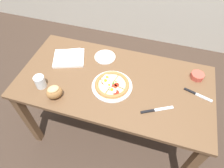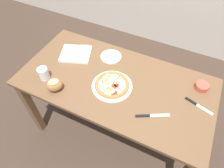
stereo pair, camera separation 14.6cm
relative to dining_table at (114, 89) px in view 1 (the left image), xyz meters
name	(u,v)px [view 1 (the left image)]	position (x,y,z in m)	size (l,w,h in m)	color
ground_plane	(114,128)	(0.00, 0.00, -0.66)	(12.00, 12.00, 0.00)	#3D2D23
dining_table	(114,89)	(0.00, 0.00, 0.00)	(1.48, 0.75, 0.77)	brown
pizza	(112,85)	(0.00, -0.06, 0.13)	(0.30, 0.30, 0.05)	white
ramekin_bowl	(197,76)	(0.60, 0.21, 0.13)	(0.10, 0.10, 0.04)	#C64C3D
napkin_folded	(69,58)	(-0.43, 0.12, 0.12)	(0.30, 0.28, 0.04)	white
bread_piece_near	(54,92)	(-0.36, -0.26, 0.16)	(0.14, 0.14, 0.10)	#A3703D
knife_main	(157,110)	(0.35, -0.17, 0.11)	(0.21, 0.12, 0.01)	silver
knife_spare	(197,95)	(0.61, 0.05, 0.11)	(0.20, 0.08, 0.01)	silver
water_glass	(40,82)	(-0.50, -0.21, 0.15)	(0.08, 0.08, 0.10)	white
side_saucer	(105,57)	(-0.15, 0.23, 0.11)	(0.18, 0.18, 0.01)	white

